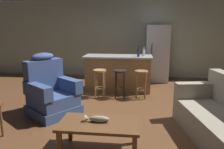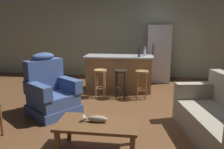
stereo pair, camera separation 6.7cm
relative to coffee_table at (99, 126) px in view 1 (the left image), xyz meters
name	(u,v)px [view 1 (the left image)]	position (x,y,z in m)	size (l,w,h in m)	color
ground_plane	(112,107)	(-0.01, 1.67, -0.36)	(12.00, 12.00, 0.00)	brown
back_wall	(123,39)	(-0.01, 4.80, 0.94)	(12.00, 0.05, 2.60)	#9EA88E
coffee_table	(99,126)	(0.00, 0.00, 0.00)	(1.10, 0.60, 0.42)	brown
fish_figurine	(97,119)	(-0.03, 0.01, 0.10)	(0.34, 0.10, 0.10)	#4C3823
recliner_near_lamp	(51,93)	(-1.20, 1.24, 0.06)	(1.18, 1.18, 1.20)	#384C7A
kitchen_island	(118,73)	(-0.01, 3.02, 0.11)	(1.80, 0.70, 0.95)	olive
bar_stool_left	(100,78)	(-0.41, 2.39, 0.11)	(0.32, 0.32, 0.68)	#A87A47
bar_stool_middle	(120,79)	(0.10, 2.39, 0.11)	(0.32, 0.32, 0.68)	black
bar_stool_right	(141,79)	(0.60, 2.39, 0.11)	(0.32, 0.32, 0.68)	olive
refrigerator	(157,53)	(1.11, 4.22, 0.52)	(0.70, 0.69, 1.76)	#B7B7BC
bottle_tall_green	(144,52)	(0.67, 3.07, 0.68)	(0.07, 0.07, 0.24)	silver
bottle_short_amber	(138,52)	(0.52, 2.84, 0.70)	(0.06, 0.06, 0.30)	#23284C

